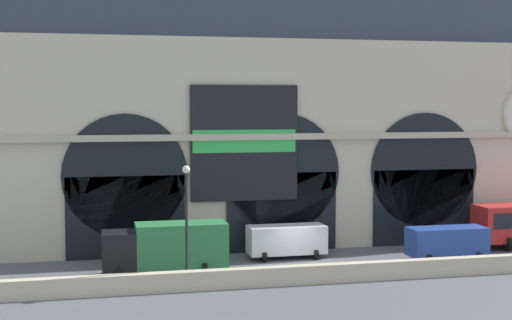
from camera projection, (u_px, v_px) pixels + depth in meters
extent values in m
plane|color=#54565B|center=(302.00, 266.00, 46.95)|extent=(200.00, 200.00, 0.00)
cube|color=beige|center=(324.00, 274.00, 42.47)|extent=(90.00, 0.70, 1.09)
cube|color=beige|center=(274.00, 144.00, 53.42)|extent=(45.35, 4.48, 14.87)
cube|color=#333D4C|center=(273.00, 18.00, 53.02)|extent=(45.35, 3.88, 3.33)
cube|color=black|center=(126.00, 217.00, 49.14)|extent=(7.91, 0.20, 5.54)
cylinder|color=black|center=(125.00, 176.00, 48.93)|extent=(8.33, 0.20, 8.33)
cube|color=black|center=(282.00, 212.00, 51.55)|extent=(7.91, 0.20, 5.54)
cylinder|color=black|center=(282.00, 173.00, 51.34)|extent=(8.33, 0.20, 8.33)
cube|color=black|center=(424.00, 207.00, 53.96)|extent=(7.91, 0.20, 5.54)
cylinder|color=black|center=(424.00, 170.00, 53.75)|extent=(8.33, 0.20, 8.33)
cube|color=black|center=(245.00, 143.00, 50.46)|extent=(7.52, 0.12, 7.97)
cube|color=green|center=(245.00, 141.00, 50.37)|extent=(7.22, 0.04, 1.57)
cube|color=#C0B49A|center=(282.00, 137.00, 51.05)|extent=(45.35, 0.50, 0.44)
cube|color=black|center=(119.00, 251.00, 43.89)|extent=(2.00, 2.30, 2.30)
cube|color=#2D7A42|center=(181.00, 245.00, 44.71)|extent=(5.50, 2.30, 2.70)
cylinder|color=black|center=(118.00, 274.00, 42.95)|extent=(0.28, 0.84, 0.84)
cylinder|color=black|center=(117.00, 266.00, 44.96)|extent=(0.28, 0.84, 0.84)
cylinder|color=black|center=(204.00, 269.00, 44.09)|extent=(0.28, 0.84, 0.84)
cylinder|color=black|center=(199.00, 262.00, 46.10)|extent=(0.28, 0.84, 0.84)
cube|color=white|center=(286.00, 239.00, 49.25)|extent=(5.20, 2.00, 1.86)
cylinder|color=black|center=(264.00, 257.00, 48.05)|extent=(0.28, 0.68, 0.68)
cylinder|color=black|center=(258.00, 252.00, 49.80)|extent=(0.28, 0.68, 0.68)
cylinder|color=black|center=(316.00, 254.00, 48.84)|extent=(0.28, 0.68, 0.68)
cylinder|color=black|center=(308.00, 249.00, 50.59)|extent=(0.28, 0.68, 0.68)
cube|color=#28479E|center=(447.00, 241.00, 48.55)|extent=(5.20, 2.00, 1.86)
cylinder|color=black|center=(428.00, 259.00, 47.35)|extent=(0.28, 0.68, 0.68)
cylinder|color=black|center=(416.00, 254.00, 49.10)|extent=(0.28, 0.68, 0.68)
cylinder|color=black|center=(478.00, 257.00, 48.14)|extent=(0.28, 0.68, 0.68)
cylinder|color=black|center=(464.00, 251.00, 49.89)|extent=(0.28, 0.68, 0.68)
cylinder|color=black|center=(508.00, 244.00, 51.65)|extent=(0.28, 1.00, 1.00)
cylinder|color=black|center=(491.00, 238.00, 53.84)|extent=(0.28, 1.00, 1.00)
cylinder|color=black|center=(187.00, 230.00, 41.29)|extent=(0.16, 0.16, 6.50)
sphere|color=#F2EDCC|center=(186.00, 169.00, 41.02)|extent=(0.44, 0.44, 0.44)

